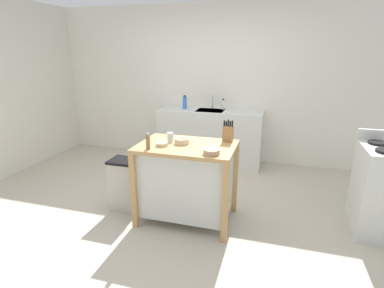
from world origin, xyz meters
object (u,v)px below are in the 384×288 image
at_px(knife_block, 228,133).
at_px(drinking_cup, 170,137).
at_px(pepper_grinder, 148,142).
at_px(trash_bin, 127,184).
at_px(kitchen_island, 187,178).
at_px(sink_faucet, 213,102).
at_px(bottle_hand_soap, 185,102).
at_px(bowl_stoneware_deep, 211,151).
at_px(bottle_spray_cleaner, 223,104).
at_px(bowl_ceramic_wide, 162,144).
at_px(bowl_ceramic_small, 182,141).

xyz_separation_m(knife_block, drinking_cup, (-0.60, -0.19, -0.04)).
distance_m(pepper_grinder, trash_bin, 0.82).
bearing_deg(kitchen_island, pepper_grinder, -142.63).
height_order(pepper_grinder, sink_faucet, sink_faucet).
relative_size(drinking_cup, pepper_grinder, 0.61).
height_order(pepper_grinder, bottle_hand_soap, bottle_hand_soap).
bearing_deg(bottle_hand_soap, knife_block, -57.63).
distance_m(bowl_stoneware_deep, sink_faucet, 2.25).
bearing_deg(bottle_hand_soap, sink_faucet, 16.99).
bearing_deg(trash_bin, bottle_spray_cleaner, 68.29).
bearing_deg(bottle_spray_cleaner, knife_block, -77.39).
bearing_deg(kitchen_island, drinking_cup, 164.81).
bearing_deg(bowl_ceramic_wide, sink_faucet, 87.93).
height_order(knife_block, bottle_hand_soap, bottle_hand_soap).
bearing_deg(kitchen_island, bowl_ceramic_wide, -156.29).
bearing_deg(drinking_cup, kitchen_island, -15.19).
bearing_deg(knife_block, kitchen_island, -148.21).
bearing_deg(bowl_stoneware_deep, bottle_hand_soap, 114.35).
xyz_separation_m(drinking_cup, bottle_hand_soap, (-0.41, 1.78, 0.09)).
bearing_deg(drinking_cup, sink_faucet, 88.78).
xyz_separation_m(knife_block, bowl_ceramic_wide, (-0.64, -0.35, -0.07)).
distance_m(bowl_ceramic_small, trash_bin, 0.92).
bearing_deg(knife_block, sink_faucet, 108.00).
bearing_deg(bowl_stoneware_deep, bowl_ceramic_small, 146.69).
relative_size(bowl_ceramic_wide, bottle_hand_soap, 0.58).
bearing_deg(bowl_ceramic_small, bottle_spray_cleaner, 87.70).
distance_m(bowl_ceramic_small, drinking_cup, 0.15).
bearing_deg(trash_bin, bowl_ceramic_wide, -12.67).
distance_m(bottle_spray_cleaner, bottle_hand_soap, 0.64).
xyz_separation_m(kitchen_island, knife_block, (0.40, 0.25, 0.48)).
bearing_deg(bowl_ceramic_wide, kitchen_island, 23.71).
bearing_deg(trash_bin, drinking_cup, 4.59).
distance_m(kitchen_island, bowl_ceramic_wide, 0.48).
height_order(knife_block, bottle_spray_cleaner, knife_block).
relative_size(kitchen_island, trash_bin, 1.64).
distance_m(knife_block, bottle_spray_cleaner, 1.75).
bearing_deg(bottle_hand_soap, bowl_stoneware_deep, -65.65).
bearing_deg(bowl_ceramic_small, pepper_grinder, -133.69).
height_order(kitchen_island, sink_faucet, sink_faucet).
height_order(bowl_ceramic_small, bottle_hand_soap, bottle_hand_soap).
bearing_deg(bowl_stoneware_deep, sink_faucet, 102.46).
bearing_deg(sink_faucet, kitchen_island, -85.24).
relative_size(bowl_ceramic_wide, bottle_spray_cleaner, 0.73).
relative_size(knife_block, drinking_cup, 2.37).
distance_m(kitchen_island, sink_faucet, 2.05).
bearing_deg(bottle_hand_soap, kitchen_island, -71.60).
height_order(bowl_stoneware_deep, sink_faucet, sink_faucet).
relative_size(bowl_stoneware_deep, pepper_grinder, 0.95).
distance_m(bowl_stoneware_deep, trash_bin, 1.25).
height_order(drinking_cup, sink_faucet, sink_faucet).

